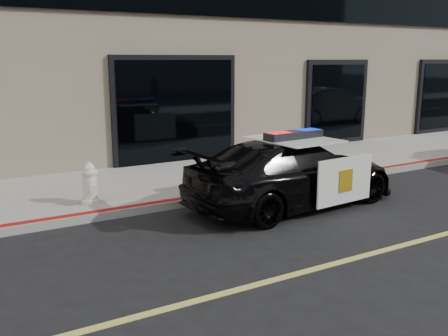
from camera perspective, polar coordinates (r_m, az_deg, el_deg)
ground at (r=8.50m, az=21.80°, el=-7.66°), size 120.00×120.00×0.00m
sidewalk_n at (r=12.24m, az=2.26°, el=-0.39°), size 60.00×3.50×0.15m
police_car at (r=9.63m, az=7.87°, el=-0.51°), size 2.51×4.73×1.46m
fire_hydrant at (r=9.54m, az=-15.07°, el=-1.80°), size 0.35×0.49×0.78m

